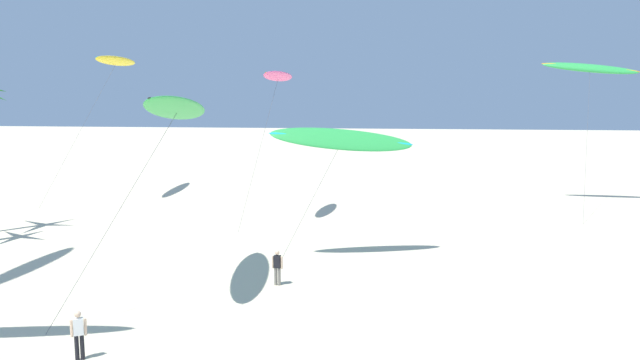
{
  "coord_description": "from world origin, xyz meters",
  "views": [
    {
      "loc": [
        6.06,
        1.54,
        8.55
      ],
      "look_at": [
        3.65,
        21.87,
        5.64
      ],
      "focal_mm": 34.49,
      "sensor_mm": 36.0,
      "label": 1
    }
  ],
  "objects_px": {
    "person_near_right": "(79,333)",
    "flying_kite_6": "(117,61)",
    "flying_kite_0": "(590,68)",
    "flying_kite_1": "(178,109)",
    "person_near_left": "(277,266)",
    "flying_kite_4": "(342,139)",
    "flying_kite_2": "(278,76)"
  },
  "relations": [
    {
      "from": "flying_kite_1",
      "to": "flying_kite_4",
      "type": "distance_m",
      "value": 9.04
    },
    {
      "from": "flying_kite_0",
      "to": "flying_kite_4",
      "type": "xyz_separation_m",
      "value": [
        -17.36,
        -18.35,
        -4.2
      ]
    },
    {
      "from": "flying_kite_1",
      "to": "flying_kite_2",
      "type": "xyz_separation_m",
      "value": [
        1.3,
        15.9,
        1.75
      ]
    },
    {
      "from": "flying_kite_0",
      "to": "person_near_right",
      "type": "bearing_deg",
      "value": -128.02
    },
    {
      "from": "person_near_left",
      "to": "flying_kite_0",
      "type": "bearing_deg",
      "value": 49.47
    },
    {
      "from": "flying_kite_0",
      "to": "flying_kite_1",
      "type": "bearing_deg",
      "value": -134.06
    },
    {
      "from": "flying_kite_4",
      "to": "person_near_left",
      "type": "distance_m",
      "value": 7.63
    },
    {
      "from": "flying_kite_1",
      "to": "person_near_left",
      "type": "bearing_deg",
      "value": 18.68
    },
    {
      "from": "person_near_right",
      "to": "person_near_left",
      "type": "bearing_deg",
      "value": 59.86
    },
    {
      "from": "flying_kite_6",
      "to": "person_near_right",
      "type": "xyz_separation_m",
      "value": [
        12.45,
        -30.59,
        -10.21
      ]
    },
    {
      "from": "flying_kite_0",
      "to": "flying_kite_6",
      "type": "distance_m",
      "value": 37.21
    },
    {
      "from": "flying_kite_0",
      "to": "flying_kite_6",
      "type": "bearing_deg",
      "value": -178.38
    },
    {
      "from": "flying_kite_4",
      "to": "person_near_right",
      "type": "height_order",
      "value": "flying_kite_4"
    },
    {
      "from": "flying_kite_1",
      "to": "person_near_right",
      "type": "xyz_separation_m",
      "value": [
        -1.0,
        -7.11,
        -6.98
      ]
    },
    {
      "from": "flying_kite_1",
      "to": "person_near_right",
      "type": "distance_m",
      "value": 10.01
    },
    {
      "from": "flying_kite_4",
      "to": "person_near_right",
      "type": "xyz_separation_m",
      "value": [
        -7.38,
        -13.29,
        -5.3
      ]
    },
    {
      "from": "flying_kite_0",
      "to": "flying_kite_4",
      "type": "height_order",
      "value": "flying_kite_0"
    },
    {
      "from": "flying_kite_6",
      "to": "flying_kite_4",
      "type": "bearing_deg",
      "value": -41.11
    },
    {
      "from": "flying_kite_0",
      "to": "person_near_right",
      "type": "xyz_separation_m",
      "value": [
        -24.74,
        -31.64,
        -9.5
      ]
    },
    {
      "from": "flying_kite_0",
      "to": "flying_kite_2",
      "type": "bearing_deg",
      "value": -158.95
    },
    {
      "from": "flying_kite_2",
      "to": "flying_kite_6",
      "type": "relative_size",
      "value": 0.87
    },
    {
      "from": "flying_kite_6",
      "to": "person_near_left",
      "type": "distance_m",
      "value": 29.94
    },
    {
      "from": "flying_kite_4",
      "to": "person_near_left",
      "type": "height_order",
      "value": "flying_kite_4"
    },
    {
      "from": "flying_kite_1",
      "to": "person_near_left",
      "type": "xyz_separation_m",
      "value": [
        3.9,
        1.32,
        -7.01
      ]
    },
    {
      "from": "flying_kite_1",
      "to": "person_near_left",
      "type": "relative_size",
      "value": 5.97
    },
    {
      "from": "flying_kite_4",
      "to": "person_near_left",
      "type": "bearing_deg",
      "value": -117.06
    },
    {
      "from": "person_near_left",
      "to": "person_near_right",
      "type": "distance_m",
      "value": 9.74
    },
    {
      "from": "flying_kite_2",
      "to": "flying_kite_4",
      "type": "height_order",
      "value": "flying_kite_2"
    },
    {
      "from": "flying_kite_0",
      "to": "flying_kite_1",
      "type": "xyz_separation_m",
      "value": [
        -23.75,
        -24.53,
        -2.52
      ]
    },
    {
      "from": "person_near_right",
      "to": "flying_kite_6",
      "type": "bearing_deg",
      "value": 112.14
    },
    {
      "from": "flying_kite_1",
      "to": "flying_kite_6",
      "type": "height_order",
      "value": "flying_kite_6"
    },
    {
      "from": "flying_kite_4",
      "to": "person_near_right",
      "type": "distance_m",
      "value": 16.1
    }
  ]
}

